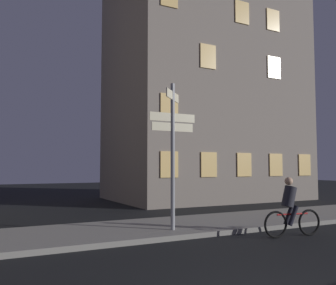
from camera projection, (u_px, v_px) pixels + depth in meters
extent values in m
cube|color=gray|center=(115.00, 232.00, 10.15)|extent=(40.00, 3.20, 0.14)
cylinder|color=gray|center=(173.00, 156.00, 10.19)|extent=(0.12, 0.12, 4.13)
cube|color=beige|center=(173.00, 96.00, 10.31)|extent=(0.82, 0.82, 0.24)
cube|color=beige|center=(173.00, 117.00, 10.27)|extent=(1.44, 0.03, 0.24)
cube|color=beige|center=(173.00, 127.00, 10.25)|extent=(1.31, 0.03, 0.24)
torus|color=black|center=(309.00, 222.00, 9.97)|extent=(0.72, 0.16, 0.72)
torus|color=black|center=(276.00, 224.00, 9.60)|extent=(0.72, 0.16, 0.72)
cylinder|color=red|center=(293.00, 214.00, 9.81)|extent=(1.00, 0.18, 0.04)
cylinder|color=#26262D|center=(289.00, 197.00, 9.80)|extent=(0.49, 0.38, 0.61)
sphere|color=tan|center=(289.00, 181.00, 9.83)|extent=(0.22, 0.22, 0.22)
cylinder|color=black|center=(289.00, 215.00, 9.87)|extent=(0.35, 0.16, 0.55)
cylinder|color=black|center=(293.00, 216.00, 9.70)|extent=(0.35, 0.16, 0.55)
cube|color=slate|center=(205.00, 43.00, 22.10)|extent=(10.80, 7.11, 18.98)
cube|color=#F2C672|center=(169.00, 164.00, 16.43)|extent=(0.90, 0.06, 1.20)
cube|color=#F2C672|center=(209.00, 165.00, 17.43)|extent=(0.90, 0.06, 1.20)
cube|color=#F2C672|center=(244.00, 165.00, 18.42)|extent=(0.90, 0.06, 1.20)
cube|color=#F2C672|center=(276.00, 165.00, 19.41)|extent=(0.90, 0.06, 1.20)
cube|color=#F2C672|center=(305.00, 165.00, 20.41)|extent=(0.90, 0.06, 1.20)
cube|color=#F2C672|center=(169.00, 107.00, 16.61)|extent=(0.90, 0.06, 1.20)
cube|color=#F2C672|center=(208.00, 56.00, 17.79)|extent=(0.90, 0.06, 1.20)
cube|color=#F2C672|center=(274.00, 67.00, 19.77)|extent=(0.90, 0.06, 1.20)
cube|color=#F2C672|center=(242.00, 12.00, 18.96)|extent=(0.90, 0.06, 1.20)
cube|color=#F2C672|center=(273.00, 20.00, 19.95)|extent=(0.90, 0.06, 1.20)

